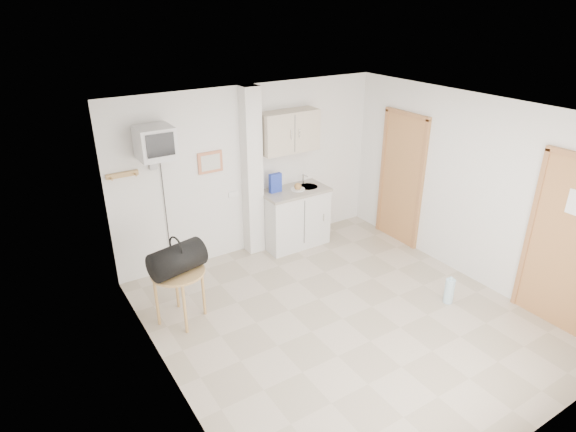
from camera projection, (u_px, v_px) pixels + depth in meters
ground at (343, 319)px, 5.87m from camera, size 4.50×4.50×0.00m
room_envelope at (361, 196)px, 5.42m from camera, size 4.24×4.54×2.55m
kitchenette at (293, 196)px, 7.36m from camera, size 1.03×0.58×2.10m
crt_television at (155, 144)px, 5.91m from camera, size 0.44×0.45×2.15m
round_table at (178, 277)px, 5.63m from camera, size 0.63×0.63×0.68m
duffel_bag at (177, 259)px, 5.49m from camera, size 0.68×0.47×0.46m
water_bottle at (449, 291)px, 6.13m from camera, size 0.12×0.12×0.37m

